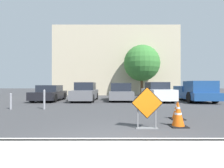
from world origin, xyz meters
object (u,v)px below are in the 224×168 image
traffic_cone_nearest (178,114)px  parked_car_third (121,93)px  parked_car_second (85,92)px  bollard_nearest (44,99)px  pickup_truck (195,92)px  traffic_cone_second (177,111)px  parked_car_nearest (50,93)px  road_closed_sign (147,107)px  bollard_second (11,101)px  parked_car_fourth (157,92)px

traffic_cone_nearest → parked_car_third: size_ratio=0.20×
parked_car_second → bollard_nearest: size_ratio=4.03×
traffic_cone_nearest → bollard_nearest: 7.06m
pickup_truck → parked_car_second: bearing=-1.3°
traffic_cone_second → pickup_truck: pickup_truck is taller
traffic_cone_second → parked_car_second: parked_car_second is taller
parked_car_nearest → bollard_nearest: (1.49, -4.98, -0.04)m
traffic_cone_nearest → parked_car_third: bearing=98.6°
road_closed_sign → bollard_second: road_closed_sign is taller
parked_car_fourth → pickup_truck: 2.99m
traffic_cone_nearest → bollard_nearest: bollard_nearest is taller
road_closed_sign → traffic_cone_second: 2.13m
parked_car_third → parked_car_nearest: bearing=4.4°
parked_car_nearest → bollard_nearest: bearing=106.9°
parked_car_nearest → parked_car_third: parked_car_third is taller
road_closed_sign → parked_car_nearest: size_ratio=0.32×
traffic_cone_nearest → parked_car_second: (-4.37, 8.98, 0.30)m
parked_car_nearest → bollard_second: (-0.35, -4.98, -0.15)m
traffic_cone_second → pickup_truck: 8.27m
traffic_cone_second → parked_car_second: 9.15m
parked_car_second → bollard_nearest: parked_car_second is taller
parked_car_fourth → traffic_cone_nearest: bearing=77.9°
parked_car_second → bollard_second: 6.06m
traffic_cone_second → road_closed_sign: bearing=-134.8°
parked_car_nearest → pickup_truck: 11.92m
parked_car_second → parked_car_fourth: 5.96m
road_closed_sign → traffic_cone_nearest: size_ratio=1.56×
parked_car_third → bollard_nearest: parked_car_third is taller
traffic_cone_nearest → parked_car_third: parked_car_third is taller
parked_car_nearest → road_closed_sign: bearing=124.6°
bollard_nearest → traffic_cone_nearest: bearing=-33.8°
parked_car_second → bollard_second: parked_car_second is taller
parked_car_fourth → pickup_truck: (2.96, -0.40, 0.02)m
traffic_cone_second → parked_car_third: bearing=102.6°
parked_car_fourth → parked_car_third: bearing=-11.8°
traffic_cone_second → parked_car_second: size_ratio=0.16×
traffic_cone_second → bollard_nearest: size_ratio=0.63×
bollard_nearest → parked_car_nearest: bearing=106.7°
parked_car_fourth → parked_car_second: bearing=-4.1°
parked_car_fourth → bollard_nearest: (-7.45, -4.83, -0.15)m
road_closed_sign → bollard_nearest: bearing=138.7°
parked_car_third → bollard_second: 8.28m
traffic_cone_nearest → parked_car_third: (-1.39, 9.27, 0.27)m
road_closed_sign → parked_car_second: bearing=109.6°
road_closed_sign → parked_car_second: parked_car_second is taller
parked_car_third → parked_car_fourth: parked_car_fourth is taller
parked_car_third → bollard_nearest: (-4.47, -5.35, -0.10)m
parked_car_second → bollard_second: (-3.33, -5.06, -0.23)m
traffic_cone_nearest → pickup_truck: size_ratio=0.16×
parked_car_third → pickup_truck: (5.94, -0.92, 0.07)m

